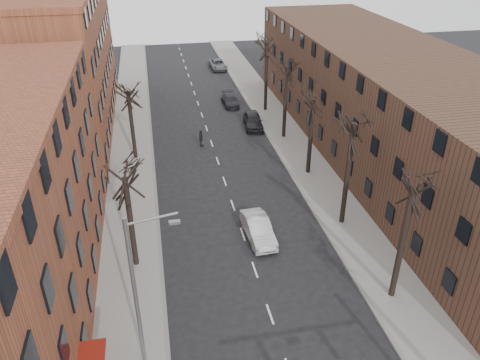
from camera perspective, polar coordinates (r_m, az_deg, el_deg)
sidewalk_left at (r=46.74m, az=-13.07°, el=3.15°), size 4.00×90.00×0.15m
sidewalk_right at (r=48.61m, az=6.10°, el=4.83°), size 4.00×90.00×0.15m
building_left_far at (r=53.83m, az=-22.59°, el=13.08°), size 12.00×28.00×14.00m
building_right at (r=45.54m, az=18.06°, el=8.50°), size 12.00×50.00×10.00m
tree_right_b at (r=30.75m, az=17.91°, el=-13.33°), size 5.20×5.20×10.80m
tree_right_c at (r=36.27m, az=12.23°, el=-5.12°), size 5.20×5.20×11.60m
tree_right_d at (r=42.59m, az=8.25°, el=0.83°), size 5.20×5.20×10.00m
tree_right_e at (r=49.40m, az=5.32°, el=5.19°), size 5.20×5.20×10.80m
tree_right_f at (r=56.52m, az=3.09°, el=8.47°), size 5.20×5.20×11.60m
tree_left_a at (r=32.28m, az=-12.48°, el=-10.07°), size 5.20×5.20×9.50m
tree_left_b at (r=45.86m, az=-12.56°, el=2.58°), size 5.20×5.20×9.50m
streetlight at (r=22.92m, az=-12.30°, el=-12.79°), size 2.45×0.22×9.03m
silver_sedan at (r=33.51m, az=2.23°, el=-5.98°), size 1.86×4.71×1.52m
parked_car_near at (r=51.40m, az=1.61°, el=7.26°), size 2.32×4.82×1.59m
parked_car_mid at (r=57.88m, az=-1.21°, el=9.66°), size 1.79×4.24×1.22m
parked_car_far at (r=72.97m, az=-2.71°, el=13.89°), size 2.40×4.97×1.36m
pedestrian_crossing at (r=47.02m, az=-4.77°, el=5.07°), size 0.66×1.09×1.73m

